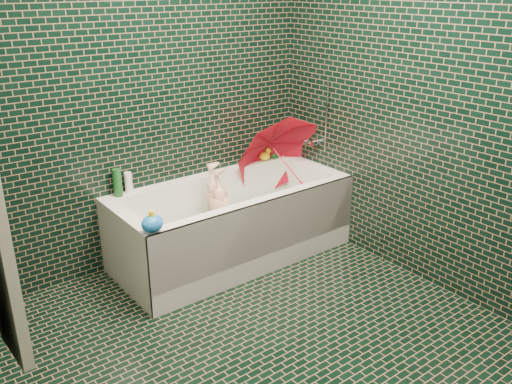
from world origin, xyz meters
TOP-DOWN VIEW (x-y plane):
  - floor at (0.00, 0.00)m, footprint 2.80×2.80m
  - wall_back at (0.00, 1.40)m, footprint 2.80×0.00m
  - wall_right at (1.30, 0.00)m, footprint 0.00×2.80m
  - bathtub at (0.45, 1.01)m, footprint 1.70×0.75m
  - bath_mat at (0.45, 1.02)m, footprint 1.35×0.47m
  - water at (0.45, 1.02)m, footprint 1.48×0.53m
  - faucet at (1.26, 1.02)m, footprint 0.18×0.19m
  - child at (0.39, 1.06)m, footprint 0.86×0.52m
  - umbrella at (1.01, 1.07)m, footprint 0.97×1.00m
  - soap_bottle_a at (1.22, 1.33)m, footprint 0.12×0.12m
  - soap_bottle_b at (1.23, 1.36)m, footprint 0.12×0.12m
  - soap_bottle_c at (1.14, 1.33)m, footprint 0.15×0.15m
  - bottle_right_tall at (1.03, 1.36)m, footprint 0.07×0.07m
  - bottle_right_pump at (1.23, 1.36)m, footprint 0.06×0.06m
  - bottle_left_tall at (-0.26, 1.34)m, footprint 0.07×0.07m
  - bottle_left_short at (-0.17, 1.36)m, footprint 0.05×0.05m
  - rubber_duck at (1.01, 1.34)m, footprint 0.12×0.08m
  - bath_toy at (-0.34, 0.69)m, footprint 0.14×0.12m

SIDE VIEW (x-z plane):
  - floor at x=0.00m, z-range 0.00..0.00m
  - bath_mat at x=0.45m, z-range 0.15..0.16m
  - bathtub at x=0.45m, z-range -0.06..0.49m
  - water at x=0.45m, z-range 0.30..0.30m
  - child at x=0.39m, z-range 0.18..0.44m
  - soap_bottle_a at x=1.22m, z-range 0.42..0.68m
  - soap_bottle_b at x=1.23m, z-range 0.44..0.66m
  - soap_bottle_c at x=1.14m, z-range 0.47..0.63m
  - umbrella at x=1.01m, z-range 0.07..1.10m
  - rubber_duck at x=1.01m, z-range 0.55..0.64m
  - bath_toy at x=-0.34m, z-range 0.54..0.67m
  - bottle_left_short at x=-0.17m, z-range 0.55..0.69m
  - bottle_left_tall at x=-0.26m, z-range 0.55..0.74m
  - bottle_right_pump at x=1.23m, z-range 0.55..0.74m
  - bottle_right_tall at x=1.03m, z-range 0.55..0.78m
  - faucet at x=1.26m, z-range 0.50..1.05m
  - wall_back at x=0.00m, z-range -0.15..2.65m
  - wall_right at x=1.30m, z-range -0.15..2.65m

